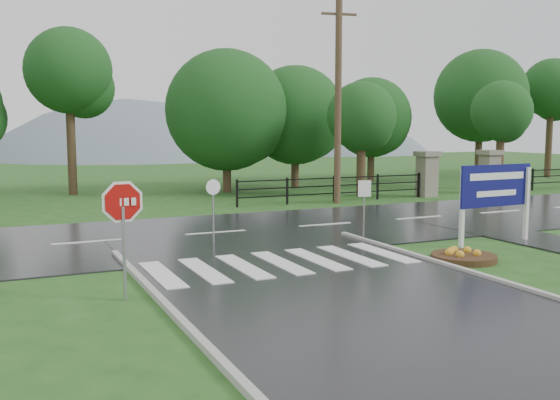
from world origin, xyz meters
name	(u,v)px	position (x,y,z in m)	size (l,w,h in m)	color
ground	(399,321)	(0.00, 0.00, 0.00)	(120.00, 120.00, 0.00)	#214F1A
main_road	(216,234)	(0.00, 10.00, 0.00)	(90.00, 8.00, 0.04)	black
walkway	(560,245)	(8.50, 4.00, 0.00)	(2.20, 11.00, 0.04)	#2A2A2C
crosswalk	(281,262)	(0.00, 5.00, 0.06)	(6.50, 2.80, 0.02)	silver
pillar_west	(427,173)	(13.00, 16.00, 1.18)	(1.00, 1.00, 2.24)	gray
pillar_east	(489,171)	(17.00, 16.00, 1.18)	(1.00, 1.00, 2.24)	gray
fence_west	(334,186)	(7.75, 16.00, 0.72)	(9.58, 0.08, 1.20)	black
hills	(94,290)	(3.49, 65.00, -15.54)	(102.00, 48.00, 48.00)	slate
treeline	(148,192)	(1.00, 24.00, 0.00)	(83.20, 5.20, 10.00)	#144017
stop_sign	(123,212)	(-4.13, 3.39, 1.77)	(1.12, 0.15, 2.52)	#939399
estate_billboard	(496,190)	(6.85, 4.93, 1.61)	(2.67, 0.19, 2.34)	silver
flower_bed	(464,256)	(4.47, 3.48, 0.12)	(1.66, 1.66, 0.33)	#332111
reg_sign_small	(364,197)	(3.75, 7.12, 1.32)	(0.40, 0.11, 1.82)	#939399
reg_sign_round	(213,203)	(-0.67, 8.22, 1.24)	(0.45, 0.08, 1.92)	#939399
utility_pole_east	(338,101)	(7.63, 15.50, 4.59)	(1.59, 0.42, 9.02)	#473523
entrance_tree_left	(362,117)	(10.12, 17.50, 3.91)	(3.40, 3.40, 5.65)	#3D2B1C
entrance_tree_right	(502,112)	(19.11, 17.50, 4.25)	(3.31, 3.31, 5.96)	#3D2B1C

